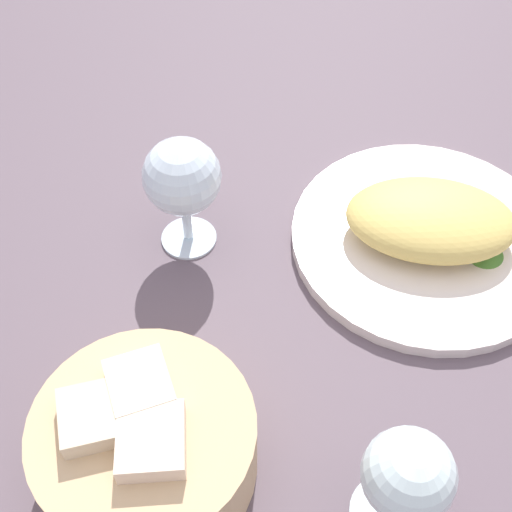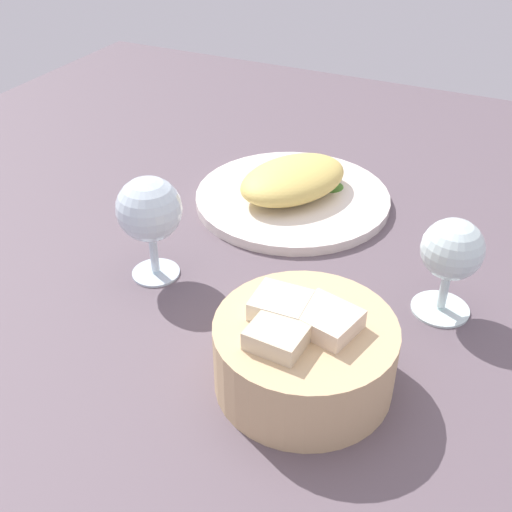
{
  "view_description": "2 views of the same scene",
  "coord_description": "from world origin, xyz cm",
  "px_view_note": "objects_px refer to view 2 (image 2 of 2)",
  "views": [
    {
      "loc": [
        16.38,
        38.75,
        55.06
      ],
      "look_at": [
        3.61,
        -0.81,
        3.87
      ],
      "focal_mm": 48.18,
      "sensor_mm": 36.0,
      "label": 1
    },
    {
      "loc": [
        60.24,
        30.06,
        46.2
      ],
      "look_at": [
        6.29,
        4.21,
        4.85
      ],
      "focal_mm": 44.9,
      "sensor_mm": 36.0,
      "label": 2
    }
  ],
  "objects_px": {
    "bread_basket": "(303,352)",
    "wine_glass_far": "(451,254)",
    "plate": "(291,198)",
    "wine_glass_near": "(149,212)"
  },
  "relations": [
    {
      "from": "wine_glass_near",
      "to": "wine_glass_far",
      "type": "height_order",
      "value": "wine_glass_near"
    },
    {
      "from": "plate",
      "to": "wine_glass_near",
      "type": "bearing_deg",
      "value": -18.84
    },
    {
      "from": "wine_glass_near",
      "to": "wine_glass_far",
      "type": "relative_size",
      "value": 1.11
    },
    {
      "from": "bread_basket",
      "to": "wine_glass_near",
      "type": "height_order",
      "value": "wine_glass_near"
    },
    {
      "from": "plate",
      "to": "wine_glass_far",
      "type": "height_order",
      "value": "wine_glass_far"
    },
    {
      "from": "bread_basket",
      "to": "wine_glass_near",
      "type": "xyz_separation_m",
      "value": [
        -0.09,
        -0.23,
        0.05
      ]
    },
    {
      "from": "plate",
      "to": "wine_glass_far",
      "type": "relative_size",
      "value": 2.38
    },
    {
      "from": "bread_basket",
      "to": "wine_glass_far",
      "type": "bearing_deg",
      "value": 150.02
    },
    {
      "from": "wine_glass_near",
      "to": "wine_glass_far",
      "type": "bearing_deg",
      "value": 103.74
    },
    {
      "from": "bread_basket",
      "to": "wine_glass_far",
      "type": "height_order",
      "value": "wine_glass_far"
    }
  ]
}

